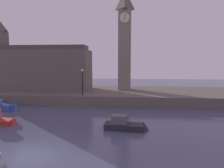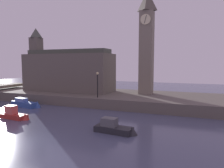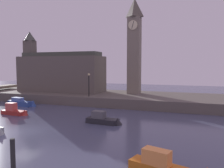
{
  "view_description": "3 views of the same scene",
  "coord_description": "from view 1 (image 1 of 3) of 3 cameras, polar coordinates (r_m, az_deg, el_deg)",
  "views": [
    {
      "loc": [
        6.61,
        -12.5,
        6.29
      ],
      "look_at": [
        4.03,
        16.54,
        2.97
      ],
      "focal_mm": 31.84,
      "sensor_mm": 36.0,
      "label": 1
    },
    {
      "loc": [
        13.01,
        -12.7,
        6.49
      ],
      "look_at": [
        1.41,
        17.11,
        3.35
      ],
      "focal_mm": 33.81,
      "sensor_mm": 36.0,
      "label": 2
    },
    {
      "loc": [
        15.66,
        -18.29,
        6.48
      ],
      "look_at": [
        3.02,
        17.41,
        3.42
      ],
      "focal_mm": 37.1,
      "sensor_mm": 36.0,
      "label": 3
    }
  ],
  "objects": [
    {
      "name": "boat_barge_dark",
      "position": [
        18.8,
        4.65,
        -11.68
      ],
      "size": [
        4.31,
        1.65,
        1.49
      ],
      "color": "#232328",
      "rests_on": "ground"
    },
    {
      "name": "boat_tour_blue",
      "position": [
        29.99,
        -29.21,
        -5.55
      ],
      "size": [
        5.61,
        2.24,
        1.47
      ],
      "color": "#2D4C93",
      "rests_on": "ground"
    },
    {
      "name": "far_embankment",
      "position": [
        33.62,
        -6.33,
        -3.03
      ],
      "size": [
        70.0,
        12.0,
        1.5
      ],
      "primitive_type": "cube",
      "color": "#5B544C",
      "rests_on": "ground"
    },
    {
      "name": "parliament_hall",
      "position": [
        36.18,
        -20.05,
        4.38
      ],
      "size": [
        16.34,
        5.83,
        11.69
      ],
      "color": "#5B544C",
      "rests_on": "far_embankment"
    },
    {
      "name": "boat_dinghy_red",
      "position": [
        23.24,
        -29.5,
        -8.91
      ],
      "size": [
        4.06,
        1.52,
        1.65
      ],
      "color": "maroon",
      "rests_on": "ground"
    },
    {
      "name": "ground_plane",
      "position": [
        15.47,
        -21.84,
        -17.97
      ],
      "size": [
        120.0,
        120.0,
        0.0
      ],
      "primitive_type": "plane",
      "color": "#474C66"
    },
    {
      "name": "clock_tower",
      "position": [
        34.15,
        3.66,
        12.74
      ],
      "size": [
        2.3,
        2.35,
        16.49
      ],
      "color": "slate",
      "rests_on": "far_embankment"
    },
    {
      "name": "streetlamp",
      "position": [
        28.47,
        -8.5,
        1.47
      ],
      "size": [
        0.36,
        0.36,
        3.72
      ],
      "color": "black",
      "rests_on": "far_embankment"
    }
  ]
}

